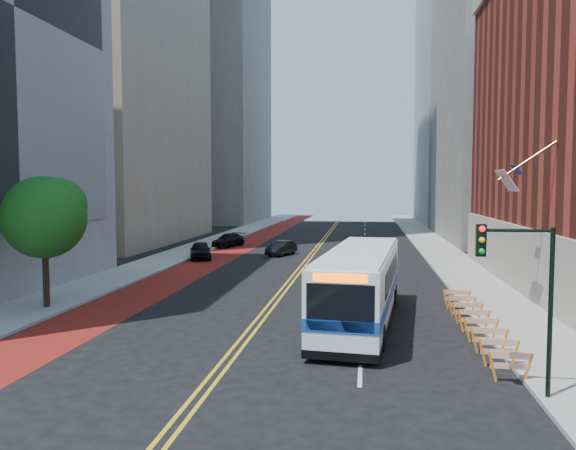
% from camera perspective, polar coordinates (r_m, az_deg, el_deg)
% --- Properties ---
extents(ground, '(160.00, 160.00, 0.00)m').
position_cam_1_polar(ground, '(22.04, -5.51, -12.76)').
color(ground, black).
rests_on(ground, ground).
extents(sidewalk_left, '(4.00, 140.00, 0.15)m').
position_cam_1_polar(sidewalk_left, '(53.65, -10.54, -2.78)').
color(sidewalk_left, gray).
rests_on(sidewalk_left, ground).
extents(sidewalk_right, '(4.00, 140.00, 0.15)m').
position_cam_1_polar(sidewalk_right, '(51.39, 15.79, -3.16)').
color(sidewalk_right, gray).
rests_on(sidewalk_right, ground).
extents(bus_lane_paint, '(3.60, 140.00, 0.01)m').
position_cam_1_polar(bus_lane_paint, '(52.56, -6.50, -2.96)').
color(bus_lane_paint, maroon).
rests_on(bus_lane_paint, ground).
extents(center_line_inner, '(0.14, 140.00, 0.01)m').
position_cam_1_polar(center_line_inner, '(51.17, 2.13, -3.13)').
color(center_line_inner, gold).
rests_on(center_line_inner, ground).
extents(center_line_outer, '(0.14, 140.00, 0.01)m').
position_cam_1_polar(center_line_outer, '(51.13, 2.54, -3.13)').
color(center_line_outer, gold).
rests_on(center_line_outer, ground).
extents(lane_dashes, '(0.14, 98.20, 0.01)m').
position_cam_1_polar(lane_dashes, '(58.86, 7.76, -2.22)').
color(lane_dashes, silver).
rests_on(lane_dashes, ground).
extents(midrise_right_near, '(18.00, 26.00, 40.00)m').
position_cam_1_polar(midrise_right_near, '(72.16, 23.06, 14.59)').
color(midrise_right_near, slate).
rests_on(midrise_right_near, ground).
extents(midrise_right_far, '(20.00, 28.00, 55.00)m').
position_cam_1_polar(midrise_right_far, '(102.55, 19.21, 15.69)').
color(midrise_right_far, gray).
rests_on(midrise_right_far, ground).
extents(midrise_left_far, '(20.00, 26.00, 65.00)m').
position_cam_1_polar(midrise_left_far, '(105.96, -8.60, 18.25)').
color(midrise_left_far, slate).
rests_on(midrise_left_far, ground).
extents(construction_barriers, '(1.42, 10.91, 1.00)m').
position_cam_1_polar(construction_barriers, '(25.04, 18.69, -9.31)').
color(construction_barriers, orange).
rests_on(construction_barriers, ground).
extents(street_tree, '(4.20, 4.20, 6.70)m').
position_cam_1_polar(street_tree, '(31.14, -23.40, 1.03)').
color(street_tree, black).
rests_on(street_tree, sidewalk_left).
extents(traffic_signal, '(2.21, 0.34, 5.07)m').
position_cam_1_polar(traffic_signal, '(17.77, 22.48, -4.80)').
color(traffic_signal, black).
rests_on(traffic_signal, sidewalk_right).
extents(transit_bus, '(4.04, 12.85, 3.47)m').
position_cam_1_polar(transit_bus, '(26.13, 7.39, -6.03)').
color(transit_bus, silver).
rests_on(transit_bus, ground).
extents(car_a, '(3.04, 4.75, 1.51)m').
position_cam_1_polar(car_a, '(49.39, -8.88, -2.55)').
color(car_a, black).
rests_on(car_a, ground).
extents(car_b, '(2.59, 4.19, 1.30)m').
position_cam_1_polar(car_b, '(51.45, -0.67, -2.36)').
color(car_b, black).
rests_on(car_b, ground).
extents(car_c, '(3.12, 4.98, 1.35)m').
position_cam_1_polar(car_c, '(59.00, -6.07, -1.54)').
color(car_c, black).
rests_on(car_c, ground).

